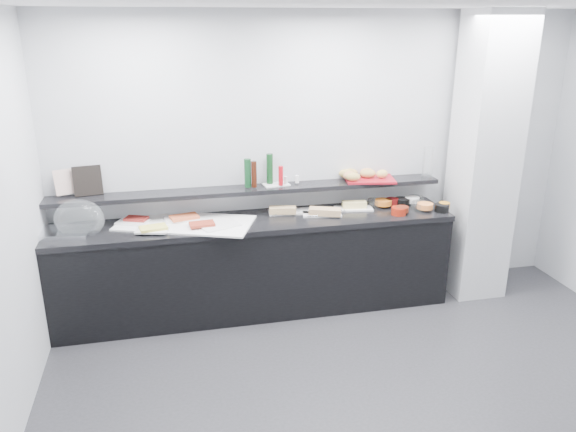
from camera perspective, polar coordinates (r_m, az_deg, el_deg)
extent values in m
plane|color=#2D2D30|center=(4.23, 10.90, -19.02)|extent=(5.00, 5.00, 0.00)
cube|color=#BABEC2|center=(5.36, 3.43, 5.77)|extent=(5.00, 0.02, 2.70)
plane|color=white|center=(3.34, 13.98, 20.55)|extent=(5.00, 5.00, 0.00)
cube|color=silver|center=(5.65, 19.30, 5.43)|extent=(0.50, 0.50, 2.70)
cube|color=black|center=(5.24, -3.28, -5.27)|extent=(3.60, 0.60, 0.85)
cube|color=black|center=(5.07, -3.38, -0.63)|extent=(3.62, 0.62, 0.05)
cube|color=black|center=(5.15, -3.75, 2.68)|extent=(3.60, 0.25, 0.04)
cube|color=silver|center=(5.05, -21.75, -1.56)|extent=(0.49, 0.37, 0.04)
ellipsoid|color=white|center=(5.01, -20.43, -0.29)|extent=(0.47, 0.36, 0.34)
cube|color=white|center=(5.02, -10.38, -0.70)|extent=(1.28, 0.94, 0.01)
cube|color=white|center=(5.11, -15.53, -0.59)|extent=(0.31, 0.26, 0.01)
cube|color=maroon|center=(5.13, -15.17, -0.26)|extent=(0.23, 0.19, 0.02)
cube|color=white|center=(5.10, -10.75, -0.25)|extent=(0.31, 0.23, 0.01)
cube|color=#DC582D|center=(5.08, -10.49, -0.10)|extent=(0.27, 0.21, 0.02)
cube|color=white|center=(4.87, -13.61, -1.39)|extent=(0.30, 0.24, 0.01)
cube|color=#E1D457|center=(4.87, -13.52, -1.17)|extent=(0.25, 0.18, 0.02)
cube|color=white|center=(4.88, -6.97, -0.93)|extent=(0.39, 0.33, 0.01)
cube|color=maroon|center=(4.88, -8.73, -0.81)|extent=(0.22, 0.15, 0.02)
cube|color=silver|center=(5.23, 0.20, 0.44)|extent=(0.41, 0.20, 0.01)
cube|color=tan|center=(5.16, -0.55, 0.61)|extent=(0.26, 0.14, 0.06)
cylinder|color=silver|center=(5.12, -1.25, 0.14)|extent=(0.13, 0.10, 0.01)
cube|color=white|center=(5.18, 3.48, 0.18)|extent=(0.38, 0.22, 0.01)
cube|color=tan|center=(5.13, 3.78, 0.45)|extent=(0.31, 0.21, 0.06)
cylinder|color=#B1B2B8|center=(5.10, 2.88, 0.02)|extent=(0.16, 0.04, 0.01)
cube|color=white|center=(5.36, 6.66, 0.75)|extent=(0.38, 0.20, 0.01)
cube|color=#E7CF79|center=(5.36, 6.75, 1.17)|extent=(0.24, 0.12, 0.06)
cylinder|color=silver|center=(5.23, 5.17, 0.47)|extent=(0.16, 0.05, 0.01)
cylinder|color=silver|center=(5.47, 8.88, 1.33)|extent=(0.19, 0.19, 0.07)
cylinder|color=orange|center=(5.46, 9.66, 1.38)|extent=(0.19, 0.19, 0.05)
cylinder|color=black|center=(5.54, 11.50, 1.42)|extent=(0.18, 0.18, 0.07)
cylinder|color=#5B0D0D|center=(5.51, 10.52, 1.50)|extent=(0.16, 0.16, 0.05)
cylinder|color=white|center=(5.63, 12.83, 1.58)|extent=(0.21, 0.21, 0.07)
cylinder|color=white|center=(5.60, 12.48, 1.65)|extent=(0.16, 0.16, 0.05)
cylinder|color=maroon|center=(5.27, 11.18, 0.50)|extent=(0.16, 0.16, 0.07)
cylinder|color=#571A0C|center=(5.29, 11.53, 0.68)|extent=(0.15, 0.15, 0.05)
cylinder|color=white|center=(5.45, 13.30, 0.99)|extent=(0.22, 0.22, 0.07)
cylinder|color=orange|center=(5.43, 13.75, 1.00)|extent=(0.19, 0.19, 0.05)
cylinder|color=black|center=(5.45, 15.36, 0.81)|extent=(0.15, 0.15, 0.07)
cylinder|color=orange|center=(5.50, 15.60, 1.08)|extent=(0.13, 0.13, 0.05)
cube|color=black|center=(5.18, -19.69, 3.40)|extent=(0.25, 0.11, 0.26)
cube|color=#CC9D93|center=(5.21, -21.71, 3.23)|extent=(0.18, 0.11, 0.22)
cube|color=white|center=(5.21, -1.22, 3.22)|extent=(0.25, 0.18, 0.01)
cylinder|color=#103C1C|center=(5.10, -4.12, 4.38)|extent=(0.07, 0.07, 0.26)
cylinder|color=#331309|center=(5.09, -3.47, 4.25)|extent=(0.06, 0.06, 0.24)
cylinder|color=#0F3918|center=(5.20, -1.87, 4.82)|extent=(0.07, 0.07, 0.28)
cylinder|color=red|center=(5.15, -0.74, 4.11)|extent=(0.05, 0.05, 0.18)
cylinder|color=silver|center=(5.20, -0.21, 3.66)|extent=(0.05, 0.05, 0.07)
cylinder|color=white|center=(5.24, 0.93, 3.76)|extent=(0.04, 0.04, 0.07)
cube|color=#A3111E|center=(5.44, 8.30, 3.74)|extent=(0.51, 0.40, 0.02)
ellipsoid|color=#B59445|center=(5.41, 5.88, 4.32)|extent=(0.15, 0.11, 0.08)
ellipsoid|color=#B18A43|center=(5.45, 6.41, 4.40)|extent=(0.15, 0.13, 0.08)
ellipsoid|color=#D48B51|center=(5.48, 8.03, 4.42)|extent=(0.15, 0.10, 0.08)
ellipsoid|color=tan|center=(5.30, 6.64, 3.97)|extent=(0.15, 0.12, 0.08)
ellipsoid|color=gold|center=(5.44, 9.54, 4.25)|extent=(0.13, 0.10, 0.08)
ellipsoid|color=#C7814C|center=(5.34, 6.22, 4.12)|extent=(0.14, 0.11, 0.08)
ellipsoid|color=#B18B43|center=(5.43, 8.12, 4.28)|extent=(0.17, 0.12, 0.08)
cylinder|color=silver|center=(5.59, 14.03, 5.26)|extent=(0.11, 0.11, 0.30)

